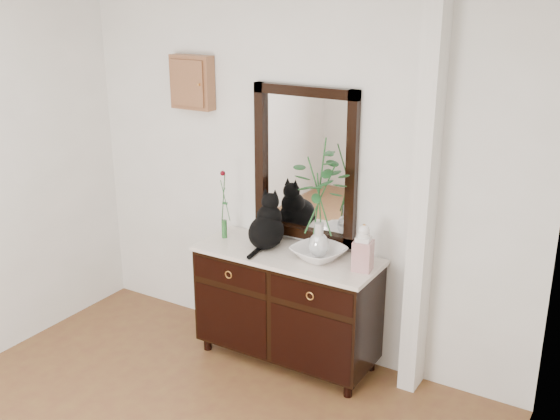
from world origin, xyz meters
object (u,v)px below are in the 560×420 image
Objects in this scene: sideboard at (287,301)px; ginger_jar at (363,247)px; lotus_bowl at (318,253)px; cat at (266,221)px.

sideboard is 0.78m from ginger_jar.
cat is at bearing -179.64° from lotus_bowl.
sideboard is 0.48m from lotus_bowl.
ginger_jar is (0.76, -0.01, -0.03)m from cat.
sideboard is 3.36× the size of cat.
cat is at bearing 174.02° from sideboard.
cat is 1.12× the size of lotus_bowl.
sideboard is 3.76× the size of lotus_bowl.
ginger_jar is (0.34, -0.01, 0.12)m from lotus_bowl.
cat reaches higher than lotus_bowl.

